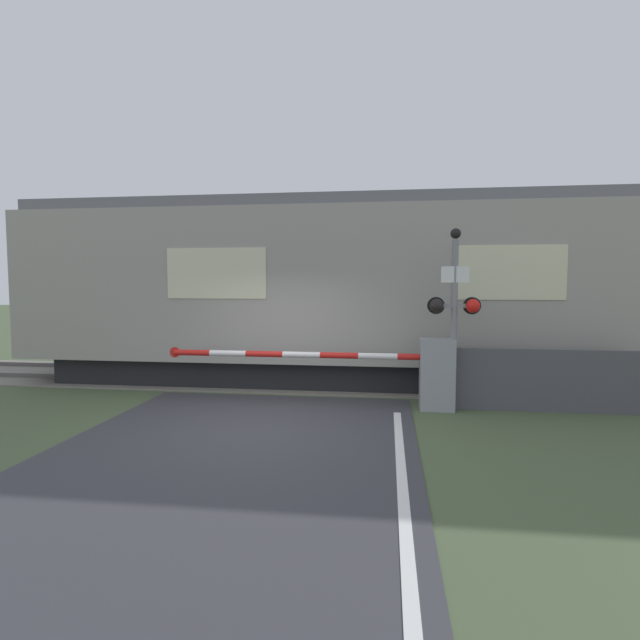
% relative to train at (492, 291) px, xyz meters
% --- Properties ---
extents(ground_plane, '(80.00, 80.00, 0.00)m').
position_rel_train_xyz_m(ground_plane, '(-4.30, -3.78, -2.08)').
color(ground_plane, '#475638').
extents(track_bed, '(36.00, 3.20, 0.13)m').
position_rel_train_xyz_m(track_bed, '(-4.30, 0.00, -2.05)').
color(track_bed, slate).
rests_on(track_bed, ground_plane).
extents(train, '(20.81, 3.06, 4.06)m').
position_rel_train_xyz_m(train, '(0.00, 0.00, 0.00)').
color(train, black).
rests_on(train, ground_plane).
extents(crossing_barrier, '(5.29, 0.44, 1.27)m').
position_rel_train_xyz_m(crossing_barrier, '(-1.75, -2.37, -1.39)').
color(crossing_barrier, gray).
rests_on(crossing_barrier, ground_plane).
extents(signal_post, '(0.91, 0.26, 3.19)m').
position_rel_train_xyz_m(signal_post, '(-1.11, -2.50, -0.26)').
color(signal_post, gray).
rests_on(signal_post, ground_plane).
extents(roadside_fence, '(3.70, 0.06, 1.10)m').
position_rel_train_xyz_m(roadside_fence, '(0.41, -2.30, -1.53)').
color(roadside_fence, '#4C4C51').
rests_on(roadside_fence, ground_plane).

